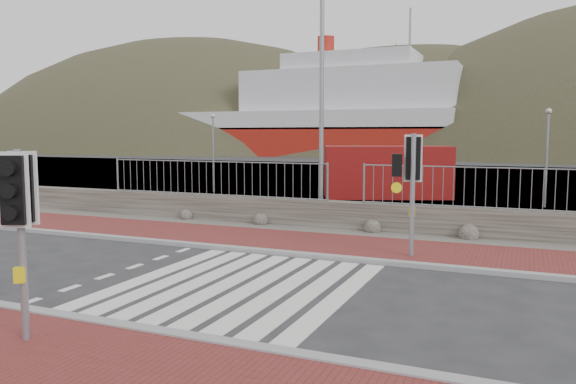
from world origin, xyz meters
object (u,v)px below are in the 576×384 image
at_px(traffic_signal_far, 411,169).
at_px(streetlight, 326,81).
at_px(ferry, 308,119).
at_px(shipping_container, 387,172).
at_px(traffic_signal_near, 20,205).

relative_size(traffic_signal_far, streetlight, 0.36).
xyz_separation_m(ferry, shipping_container, (23.65, -50.84, -4.12)).
xyz_separation_m(ferry, streetlight, (23.64, -59.78, -0.53)).
bearing_deg(traffic_signal_far, ferry, -79.11).
xyz_separation_m(ferry, traffic_signal_near, (23.31, -71.94, -3.32)).
bearing_deg(traffic_signal_near, traffic_signal_far, 38.64).
xyz_separation_m(traffic_signal_near, streetlight, (0.33, 12.15, 2.79)).
bearing_deg(streetlight, ferry, 105.55).
relative_size(traffic_signal_near, traffic_signal_far, 0.92).
bearing_deg(traffic_signal_far, traffic_signal_near, 50.66).
xyz_separation_m(streetlight, shipping_container, (0.01, 8.95, -3.59)).
height_order(traffic_signal_far, shipping_container, traffic_signal_far).
height_order(ferry, traffic_signal_near, ferry).
bearing_deg(ferry, traffic_signal_far, -66.90).
relative_size(ferry, traffic_signal_near, 17.65).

